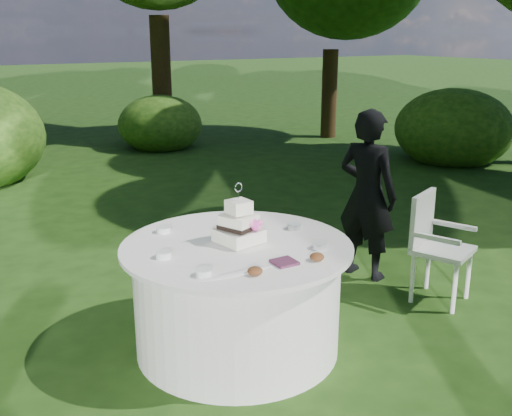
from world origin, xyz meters
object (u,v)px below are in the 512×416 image
at_px(guest, 367,195).
at_px(cake, 239,226).
at_px(chair, 434,239).
at_px(napkins, 284,262).
at_px(table, 237,296).

height_order(guest, cake, guest).
xyz_separation_m(guest, chair, (0.16, -0.66, -0.24)).
distance_m(napkins, cake, 0.49).
bearing_deg(table, cake, 31.18).
xyz_separation_m(guest, cake, (-1.58, -0.55, 0.12)).
bearing_deg(chair, guest, 103.24).
relative_size(napkins, table, 0.09).
relative_size(table, cake, 3.79).
bearing_deg(cake, chair, -3.79).
relative_size(napkins, chair, 0.16).
xyz_separation_m(napkins, cake, (-0.05, 0.48, 0.10)).
distance_m(napkins, table, 0.61).
bearing_deg(chair, cake, 176.21).
distance_m(napkins, guest, 1.84).
relative_size(table, chair, 1.75).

